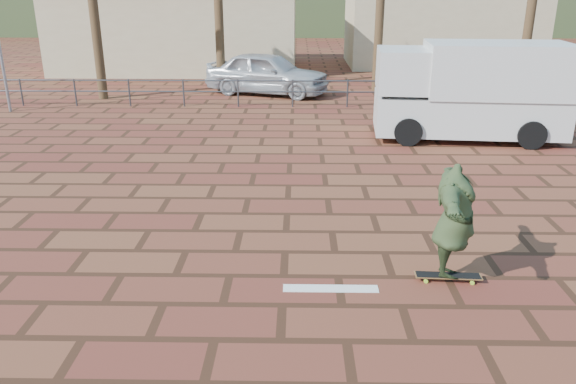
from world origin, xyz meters
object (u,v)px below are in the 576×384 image
(campervan, at_px, (471,89))
(longboard, at_px, (448,276))
(car_white, at_px, (437,68))
(car_silver, at_px, (267,73))
(skateboarder, at_px, (454,221))

(campervan, bearing_deg, longboard, -102.25)
(car_white, bearing_deg, longboard, 142.63)
(campervan, bearing_deg, car_white, 87.77)
(campervan, bearing_deg, car_silver, 136.52)
(skateboarder, relative_size, car_silver, 0.43)
(car_silver, bearing_deg, longboard, -147.45)
(car_silver, height_order, car_white, car_white)
(car_silver, xyz_separation_m, car_white, (7.28, 1.77, 0.00))
(longboard, distance_m, skateboarder, 0.89)
(car_silver, bearing_deg, campervan, -118.71)
(car_white, bearing_deg, campervan, 147.68)
(longboard, bearing_deg, campervan, 75.79)
(longboard, height_order, skateboarder, skateboarder)
(skateboarder, xyz_separation_m, car_silver, (-3.53, 15.51, -0.12))
(campervan, distance_m, car_white, 8.83)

